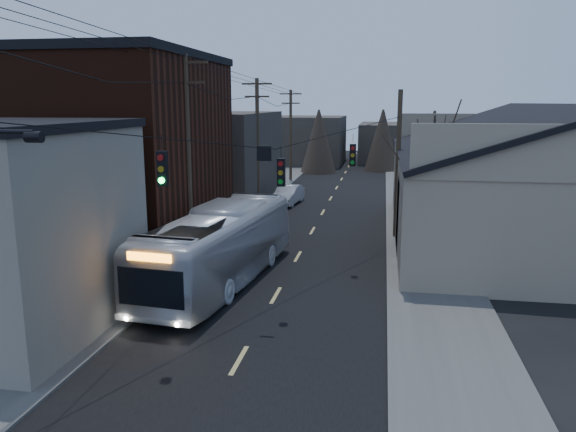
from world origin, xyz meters
TOP-DOWN VIEW (x-y plane):
  - road_surface at (0.00, 30.00)m, footprint 9.00×110.00m
  - sidewalk_left at (-6.50, 30.00)m, footprint 4.00×110.00m
  - sidewalk_right at (6.50, 30.00)m, footprint 4.00×110.00m
  - building_brick at (-10.00, 20.00)m, footprint 10.00×12.00m
  - building_left_far at (-9.50, 36.00)m, footprint 9.00×14.00m
  - warehouse at (13.00, 25.00)m, footprint 16.16×20.60m
  - building_far_left at (-6.00, 65.00)m, footprint 10.00×12.00m
  - building_far_right at (7.00, 70.00)m, footprint 12.00×14.00m
  - bare_tree at (6.50, 20.00)m, footprint 0.40×0.40m
  - utility_lines at (-3.11, 24.14)m, footprint 11.24×45.28m
  - bus at (-2.68, 15.17)m, footprint 4.13×12.22m
  - parked_car at (-3.04, 34.82)m, footprint 2.06×4.62m

SIDE VIEW (x-z plane):
  - road_surface at x=0.00m, z-range 0.00..0.02m
  - sidewalk_left at x=-6.50m, z-range 0.00..0.12m
  - sidewalk_right at x=6.50m, z-range 0.00..0.12m
  - parked_car at x=-3.04m, z-range 0.00..1.47m
  - bus at x=-2.68m, z-range 0.00..3.34m
  - building_far_right at x=7.00m, z-range 0.00..5.00m
  - warehouse at x=13.00m, z-range -1.17..6.56m
  - building_far_left at x=-6.00m, z-range 0.00..6.00m
  - building_left_far at x=-9.50m, z-range 0.00..7.00m
  - bare_tree at x=6.50m, z-range 0.00..7.20m
  - utility_lines at x=-3.11m, z-range -0.30..10.20m
  - building_brick at x=-10.00m, z-range 0.00..10.00m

